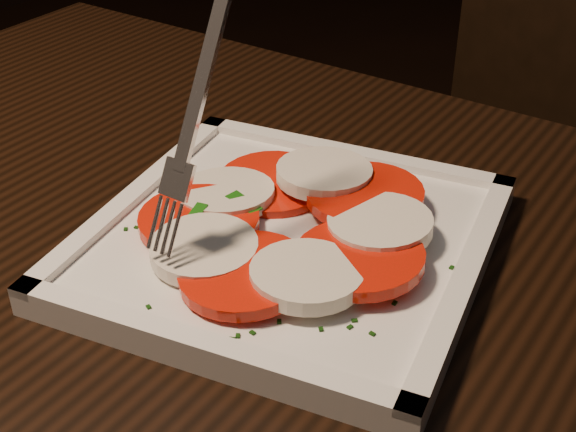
% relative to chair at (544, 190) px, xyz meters
% --- Properties ---
extents(chair, '(0.49, 0.49, 0.93)m').
position_rel_chair_xyz_m(chair, '(0.00, 0.00, 0.00)').
color(chair, black).
rests_on(chair, ground).
extents(plate, '(0.30, 0.30, 0.01)m').
position_rel_chair_xyz_m(plate, '(-0.02, -0.55, 0.22)').
color(plate, white).
rests_on(plate, table).
extents(caprese_salad, '(0.20, 0.21, 0.03)m').
position_rel_chair_xyz_m(caprese_salad, '(-0.02, -0.55, 0.24)').
color(caprese_salad, red).
rests_on(caprese_salad, plate).
extents(fork, '(0.04, 0.09, 0.17)m').
position_rel_chair_xyz_m(fork, '(-0.06, -0.58, 0.34)').
color(fork, white).
rests_on(fork, caprese_salad).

